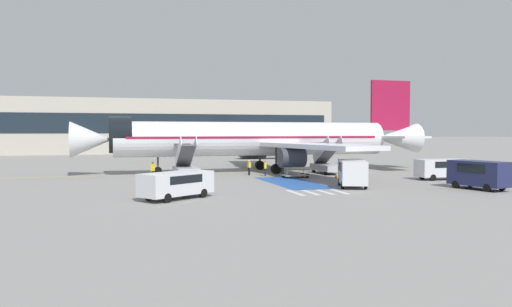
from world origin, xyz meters
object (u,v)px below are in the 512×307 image
Objects in this scene: service_van_0 at (176,183)px; terminal_building at (121,126)px; baggage_cart at (295,175)px; service_van_2 at (479,173)px; boarding_stairs_forward at (186,168)px; traffic_cone_0 at (337,175)px; ground_crew_2 at (249,166)px; ground_crew_3 at (282,166)px; service_van_1 at (352,171)px; boarding_stairs_aft at (327,164)px; ground_crew_0 at (153,169)px; service_van_3 at (441,167)px; ground_crew_1 at (265,167)px; airliner at (260,139)px; fuel_tanker at (267,149)px.

service_van_0 is 0.06× the size of terminal_building.
service_van_2 is at bearing 36.06° from baggage_cart.
boarding_stairs_forward is 11.27m from baggage_cart.
ground_crew_2 is at bearing 145.74° from traffic_cone_0.
service_van_0 is at bearing -137.53° from ground_crew_3.
terminal_building is (-17.67, 73.74, 4.43)m from service_van_1.
traffic_cone_0 is at bearing -102.97° from boarding_stairs_aft.
traffic_cone_0 is (4.08, -1.20, 0.03)m from baggage_cart.
traffic_cone_0 is at bearing 122.57° from ground_crew_0.
baggage_cart reaches higher than traffic_cone_0.
ground_crew_3 is at bearing -6.05° from boarding_stairs_forward.
terminal_building is (-12.32, 60.19, 4.83)m from ground_crew_2.
ground_crew_0 is at bearing -174.88° from boarding_stairs_aft.
baggage_cart is at bearing -18.17° from boarding_stairs_forward.
baggage_cart is (-1.57, 9.40, -1.10)m from service_van_1.
ground_crew_0 is (-27.17, 7.54, -0.16)m from service_van_3.
boarding_stairs_aft reaches higher than boarding_stairs_forward.
traffic_cone_0 is at bearing -75.90° from service_van_2.
ground_crew_0 is 1.09× the size of ground_crew_2.
ground_crew_1 is at bearing 150.76° from traffic_cone_0.
terminal_building is (-20.17, 65.54, 5.50)m from traffic_cone_0.
ground_crew_2 is at bearing -64.76° from service_van_2.
ground_crew_0 is (-0.51, 14.27, -0.09)m from service_van_0.
service_van_3 is 2.82× the size of ground_crew_3.
airliner is 8.31× the size of service_van_2.
fuel_tanker is at bearing 165.47° from baggage_cart.
ground_crew_0 is 0.02× the size of terminal_building.
traffic_cone_0 is at bearing 63.03° from service_van_3.
fuel_tanker reaches higher than baggage_cart.
terminal_building is (-5.37, 60.96, 4.76)m from boarding_stairs_forward.
fuel_tanker is 1.84× the size of service_van_0.
terminal_building is at bearing 107.11° from traffic_cone_0.
baggage_cart is 4.25m from traffic_cone_0.
ground_crew_1 is at bearing 27.25° from ground_crew_2.
ground_crew_1 is (-1.10, -5.51, -2.89)m from airliner.
fuel_tanker is at bearing -51.60° from terminal_building.
ground_crew_0 is at bearing 115.78° from airliner.
ground_crew_2 is at bearing -47.71° from service_van_1.
ground_crew_1 is 2.12m from ground_crew_2.
fuel_tanker is at bearing -172.55° from ground_crew_0.
boarding_stairs_aft is at bearing -124.89° from airliner.
service_van_1 is 1.91× the size of baggage_cart.
ground_crew_3 is 3.12× the size of traffic_cone_0.
service_van_0 reaches higher than ground_crew_0.
service_van_3 is at bearing 63.64° from baggage_cart.
ground_crew_2 is (-1.30, 1.68, 0.00)m from ground_crew_1.
boarding_stairs_forward is 61.38m from terminal_building.
traffic_cone_0 is at bearing 45.29° from ground_crew_2.
terminal_building is (-21.21, 60.78, 4.76)m from boarding_stairs_aft.
boarding_stairs_aft is at bearing 40.65° from service_van_3.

